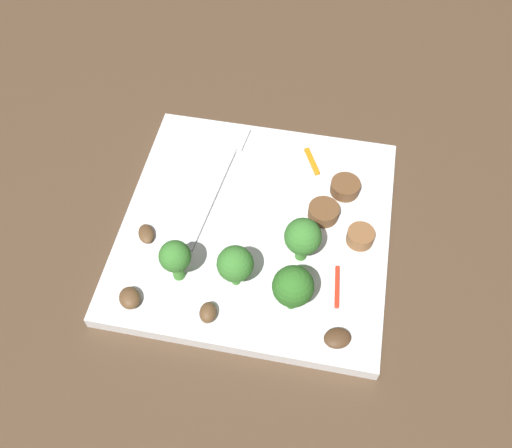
% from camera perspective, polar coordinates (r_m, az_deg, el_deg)
% --- Properties ---
extents(ground_plane, '(1.40, 1.40, 0.00)m').
position_cam_1_polar(ground_plane, '(0.62, -0.00, -0.80)').
color(ground_plane, '#4C3826').
extents(plate, '(0.28, 0.28, 0.02)m').
position_cam_1_polar(plate, '(0.62, -0.00, -0.40)').
color(plate, white).
rests_on(plate, ground_plane).
extents(fork, '(0.18, 0.03, 0.00)m').
position_cam_1_polar(fork, '(0.65, -3.35, 4.85)').
color(fork, silver).
rests_on(fork, plate).
extents(broccoli_floret_0, '(0.03, 0.03, 0.05)m').
position_cam_1_polar(broccoli_floret_0, '(0.55, -8.06, -3.35)').
color(broccoli_floret_0, '#408630').
rests_on(broccoli_floret_0, plate).
extents(broccoli_floret_1, '(0.04, 0.04, 0.06)m').
position_cam_1_polar(broccoli_floret_1, '(0.56, 4.69, -1.34)').
color(broccoli_floret_1, '#408630').
rests_on(broccoli_floret_1, plate).
extents(broccoli_floret_2, '(0.04, 0.04, 0.06)m').
position_cam_1_polar(broccoli_floret_2, '(0.53, 3.71, -6.27)').
color(broccoli_floret_2, '#347525').
rests_on(broccoli_floret_2, plate).
extents(broccoli_floret_3, '(0.04, 0.04, 0.05)m').
position_cam_1_polar(broccoli_floret_3, '(0.54, -2.09, -4.03)').
color(broccoli_floret_3, '#408630').
rests_on(broccoli_floret_3, plate).
extents(sausage_slice_0, '(0.03, 0.03, 0.02)m').
position_cam_1_polar(sausage_slice_0, '(0.60, 10.39, -1.03)').
color(sausage_slice_0, brown).
rests_on(sausage_slice_0, plate).
extents(sausage_slice_1, '(0.04, 0.04, 0.01)m').
position_cam_1_polar(sausage_slice_1, '(0.61, 6.75, 1.19)').
color(sausage_slice_1, brown).
rests_on(sausage_slice_1, plate).
extents(sausage_slice_2, '(0.05, 0.05, 0.01)m').
position_cam_1_polar(sausage_slice_2, '(0.64, 8.88, 3.65)').
color(sausage_slice_2, brown).
rests_on(sausage_slice_2, plate).
extents(mushroom_0, '(0.03, 0.03, 0.01)m').
position_cam_1_polar(mushroom_0, '(0.55, 8.12, -11.20)').
color(mushroom_0, '#4C331E').
rests_on(mushroom_0, plate).
extents(mushroom_1, '(0.03, 0.03, 0.01)m').
position_cam_1_polar(mushroom_1, '(0.57, -12.49, -7.21)').
color(mushroom_1, brown).
rests_on(mushroom_1, plate).
extents(mushroom_2, '(0.03, 0.03, 0.01)m').
position_cam_1_polar(mushroom_2, '(0.61, -10.89, -0.96)').
color(mushroom_2, brown).
rests_on(mushroom_2, plate).
extents(mushroom_3, '(0.02, 0.02, 0.01)m').
position_cam_1_polar(mushroom_3, '(0.55, -4.81, -8.79)').
color(mushroom_3, brown).
rests_on(mushroom_3, plate).
extents(pepper_strip_0, '(0.05, 0.01, 0.00)m').
position_cam_1_polar(pepper_strip_0, '(0.57, 8.08, -6.21)').
color(pepper_strip_0, red).
rests_on(pepper_strip_0, plate).
extents(pepper_strip_1, '(0.04, 0.02, 0.00)m').
position_cam_1_polar(pepper_strip_1, '(0.66, 5.59, 6.24)').
color(pepper_strip_1, orange).
rests_on(pepper_strip_1, plate).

